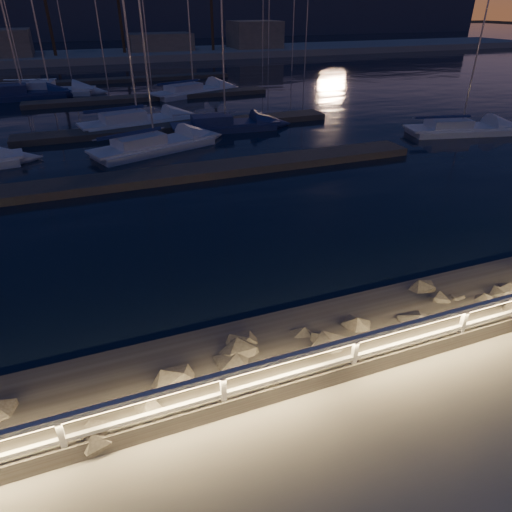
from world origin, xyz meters
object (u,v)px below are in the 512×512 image
(sailboat_c, at_px, (151,145))
(sailboat_d, at_px, (458,128))
(sailboat_j, at_px, (135,121))
(guard_rail, at_px, (428,327))
(sailboat_g, at_px, (222,124))
(sailboat_i, at_px, (20,94))
(sailboat_n, at_px, (48,90))
(sailboat_l, at_px, (191,91))

(sailboat_c, relative_size, sailboat_d, 1.03)
(sailboat_j, bearing_deg, guard_rail, -95.01)
(sailboat_c, distance_m, sailboat_g, 6.52)
(sailboat_d, relative_size, sailboat_i, 0.94)
(sailboat_d, height_order, sailboat_n, sailboat_n)
(sailboat_l, bearing_deg, sailboat_c, -132.67)
(sailboat_n, bearing_deg, sailboat_g, -47.71)
(guard_rail, bearing_deg, sailboat_i, 104.75)
(guard_rail, distance_m, sailboat_n, 44.81)
(sailboat_d, relative_size, sailboat_l, 0.86)
(sailboat_g, bearing_deg, sailboat_c, -143.39)
(sailboat_c, distance_m, sailboat_d, 20.50)
(sailboat_g, bearing_deg, sailboat_j, 156.90)
(guard_rail, xyz_separation_m, sailboat_g, (2.75, 24.65, -0.97))
(sailboat_c, xyz_separation_m, sailboat_l, (6.85, 17.59, 0.01))
(guard_rail, bearing_deg, sailboat_n, 101.37)
(sailboat_c, distance_m, sailboat_i, 22.77)
(sailboat_g, relative_size, sailboat_j, 0.92)
(sailboat_j, height_order, sailboat_n, sailboat_n)
(sailboat_c, height_order, sailboat_j, sailboat_j)
(sailboat_c, relative_size, sailboat_g, 1.04)
(sailboat_d, bearing_deg, sailboat_n, 148.20)
(sailboat_d, height_order, sailboat_i, sailboat_i)
(guard_rail, relative_size, sailboat_i, 3.23)
(sailboat_g, bearing_deg, sailboat_l, 89.44)
(sailboat_i, bearing_deg, guard_rail, -77.47)
(sailboat_n, bearing_deg, sailboat_d, -33.41)
(sailboat_d, bearing_deg, sailboat_l, 135.55)
(guard_rail, distance_m, sailboat_g, 24.82)
(sailboat_j, xyz_separation_m, sailboat_l, (6.91, 11.19, -0.02))
(sailboat_i, bearing_deg, sailboat_c, -70.65)
(sailboat_c, distance_m, sailboat_n, 23.51)
(sailboat_i, bearing_deg, sailboat_g, -54.11)
(sailboat_g, distance_m, sailboat_l, 14.21)
(guard_rail, xyz_separation_m, sailboat_c, (-2.78, 21.20, -0.96))
(guard_rail, height_order, sailboat_c, sailboat_c)
(sailboat_g, height_order, sailboat_i, sailboat_i)
(sailboat_i, distance_m, sailboat_n, 2.78)
(sailboat_c, bearing_deg, sailboat_g, 12.06)
(sailboat_d, bearing_deg, sailboat_g, 168.30)
(sailboat_i, xyz_separation_m, sailboat_j, (8.31, -14.77, -0.02))
(guard_rail, xyz_separation_m, sailboat_d, (17.45, 17.93, -0.98))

